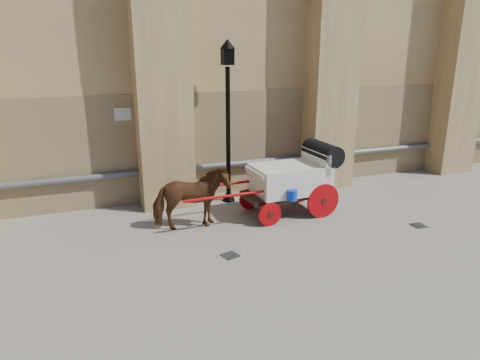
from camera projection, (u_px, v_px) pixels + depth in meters
name	position (u px, v px, depth m)	size (l,w,h in m)	color
ground	(251.00, 254.00, 8.95)	(90.00, 90.00, 0.00)	slate
horse	(191.00, 199.00, 10.04)	(0.81, 1.77, 1.49)	brown
carriage	(295.00, 176.00, 11.00)	(4.16, 1.49, 1.81)	black
street_lamp	(228.00, 118.00, 11.47)	(0.41, 0.41, 4.37)	black
drain_grate_near	(230.00, 255.00, 8.87)	(0.32, 0.32, 0.01)	black
drain_grate_far	(419.00, 225.00, 10.39)	(0.32, 0.32, 0.01)	black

